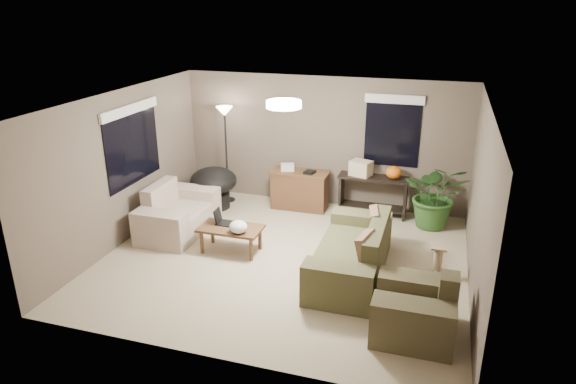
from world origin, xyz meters
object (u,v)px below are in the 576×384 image
(desk, at_px, (300,190))
(floor_lamp, at_px, (225,123))
(papasan_chair, at_px, (214,185))
(houseplant, at_px, (436,202))
(loveseat, at_px, (177,215))
(coffee_table, at_px, (231,231))
(console_table, at_px, (373,192))
(armchair, at_px, (416,311))
(main_sofa, at_px, (354,256))
(cat_scratching_post, at_px, (437,264))

(desk, distance_m, floor_lamp, 1.93)
(papasan_chair, height_order, houseplant, houseplant)
(loveseat, height_order, houseplant, houseplant)
(houseplant, bearing_deg, floor_lamp, 178.57)
(coffee_table, xyz_separation_m, console_table, (1.95, 2.19, 0.08))
(coffee_table, bearing_deg, console_table, 48.25)
(papasan_chair, distance_m, floor_lamp, 1.21)
(armchair, relative_size, houseplant, 0.83)
(main_sofa, bearing_deg, loveseat, 169.71)
(main_sofa, bearing_deg, coffee_table, 175.95)
(loveseat, bearing_deg, armchair, -23.14)
(desk, distance_m, console_table, 1.40)
(loveseat, xyz_separation_m, papasan_chair, (0.15, 1.20, 0.17))
(desk, xyz_separation_m, houseplant, (2.53, -0.13, 0.09))
(desk, height_order, floor_lamp, floor_lamp)
(loveseat, relative_size, cat_scratching_post, 3.20)
(armchair, distance_m, cat_scratching_post, 1.48)
(console_table, height_order, papasan_chair, papasan_chair)
(desk, bearing_deg, cat_scratching_post, -36.77)
(armchair, height_order, houseplant, houseplant)
(console_table, relative_size, floor_lamp, 0.68)
(main_sofa, bearing_deg, desk, 123.10)
(armchair, bearing_deg, console_table, 106.25)
(coffee_table, xyz_separation_m, cat_scratching_post, (3.20, 0.11, -0.14))
(main_sofa, xyz_separation_m, loveseat, (-3.21, 0.58, 0.00))
(desk, xyz_separation_m, cat_scratching_post, (2.64, -1.97, -0.16))
(floor_lamp, bearing_deg, papasan_chair, -104.54)
(floor_lamp, distance_m, houseplant, 4.18)
(console_table, xyz_separation_m, papasan_chair, (-3.00, -0.55, 0.03))
(floor_lamp, bearing_deg, houseplant, -1.43)
(coffee_table, bearing_deg, desk, 74.97)
(console_table, height_order, houseplant, houseplant)
(loveseat, bearing_deg, floor_lamp, 80.80)
(loveseat, relative_size, houseplant, 1.32)
(desk, relative_size, console_table, 0.85)
(loveseat, bearing_deg, main_sofa, -10.29)
(main_sofa, relative_size, cat_scratching_post, 4.40)
(main_sofa, xyz_separation_m, console_table, (-0.06, 2.33, 0.14))
(coffee_table, bearing_deg, cat_scratching_post, 2.03)
(console_table, distance_m, cat_scratching_post, 2.43)
(floor_lamp, relative_size, cat_scratching_post, 3.82)
(console_table, bearing_deg, main_sofa, -88.54)
(armchair, bearing_deg, coffee_table, 155.70)
(main_sofa, distance_m, loveseat, 3.26)
(main_sofa, bearing_deg, papasan_chair, 149.79)
(armchair, height_order, cat_scratching_post, armchair)
(desk, bearing_deg, console_table, 4.19)
(papasan_chair, relative_size, cat_scratching_post, 2.24)
(coffee_table, bearing_deg, houseplant, 32.31)
(armchair, relative_size, desk, 0.91)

